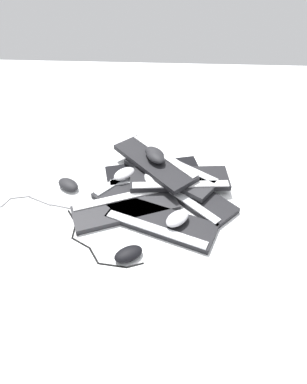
{
  "coord_description": "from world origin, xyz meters",
  "views": [
    {
      "loc": [
        0.02,
        -1.06,
        1.02
      ],
      "look_at": [
        -0.04,
        0.04,
        0.04
      ],
      "focal_mm": 32.0,
      "sensor_mm": 36.0,
      "label": 1
    }
  ],
  "objects_px": {
    "keyboard_2": "(139,180)",
    "keyboard_5": "(171,172)",
    "keyboard_1": "(153,173)",
    "keyboard_4": "(161,222)",
    "mouse_1": "(124,174)",
    "keyboard_6": "(179,179)",
    "mouse_2": "(128,254)",
    "mouse_6": "(68,185)",
    "mouse_4": "(156,157)",
    "mouse_7": "(137,145)",
    "mouse_3": "(177,218)",
    "keyboard_0": "(189,193)",
    "keyboard_3": "(125,208)",
    "mouse_5": "(151,177)",
    "keyboard_7": "(155,162)",
    "mouse_0": "(154,153)"
  },
  "relations": [
    {
      "from": "mouse_4",
      "to": "mouse_5",
      "type": "relative_size",
      "value": 1.0
    },
    {
      "from": "keyboard_5",
      "to": "mouse_5",
      "type": "bearing_deg",
      "value": -148.65
    },
    {
      "from": "keyboard_1",
      "to": "keyboard_6",
      "type": "relative_size",
      "value": 1.03
    },
    {
      "from": "keyboard_2",
      "to": "keyboard_5",
      "type": "height_order",
      "value": "keyboard_5"
    },
    {
      "from": "keyboard_1",
      "to": "keyboard_5",
      "type": "distance_m",
      "value": 0.09
    },
    {
      "from": "mouse_5",
      "to": "mouse_3",
      "type": "bearing_deg",
      "value": -159.82
    },
    {
      "from": "mouse_1",
      "to": "keyboard_7",
      "type": "bearing_deg",
      "value": 160.05
    },
    {
      "from": "mouse_0",
      "to": "mouse_1",
      "type": "distance_m",
      "value": 0.17
    },
    {
      "from": "keyboard_0",
      "to": "keyboard_3",
      "type": "distance_m",
      "value": 0.29
    },
    {
      "from": "keyboard_1",
      "to": "keyboard_3",
      "type": "xyz_separation_m",
      "value": [
        -0.11,
        -0.24,
        0.0
      ]
    },
    {
      "from": "keyboard_1",
      "to": "keyboard_2",
      "type": "xyz_separation_m",
      "value": [
        -0.07,
        -0.06,
        0.0
      ]
    },
    {
      "from": "keyboard_3",
      "to": "keyboard_4",
      "type": "bearing_deg",
      "value": -26.32
    },
    {
      "from": "keyboard_3",
      "to": "mouse_6",
      "type": "xyz_separation_m",
      "value": [
        -0.27,
        0.13,
        0.01
      ]
    },
    {
      "from": "keyboard_7",
      "to": "keyboard_2",
      "type": "bearing_deg",
      "value": -138.72
    },
    {
      "from": "keyboard_0",
      "to": "mouse_4",
      "type": "relative_size",
      "value": 3.8
    },
    {
      "from": "keyboard_5",
      "to": "mouse_4",
      "type": "relative_size",
      "value": 4.04
    },
    {
      "from": "keyboard_2",
      "to": "mouse_6",
      "type": "xyz_separation_m",
      "value": [
        -0.31,
        -0.06,
        0.01
      ]
    },
    {
      "from": "mouse_1",
      "to": "mouse_2",
      "type": "height_order",
      "value": "mouse_1"
    },
    {
      "from": "keyboard_6",
      "to": "keyboard_2",
      "type": "bearing_deg",
      "value": 173.28
    },
    {
      "from": "keyboard_6",
      "to": "mouse_2",
      "type": "bearing_deg",
      "value": -114.37
    },
    {
      "from": "keyboard_4",
      "to": "mouse_6",
      "type": "relative_size",
      "value": 4.22
    },
    {
      "from": "keyboard_5",
      "to": "mouse_0",
      "type": "distance_m",
      "value": 0.11
    },
    {
      "from": "keyboard_5",
      "to": "keyboard_6",
      "type": "distance_m",
      "value": 0.07
    },
    {
      "from": "mouse_4",
      "to": "mouse_7",
      "type": "bearing_deg",
      "value": 168.38
    },
    {
      "from": "keyboard_1",
      "to": "mouse_7",
      "type": "xyz_separation_m",
      "value": [
        -0.1,
        0.22,
        0.01
      ]
    },
    {
      "from": "keyboard_0",
      "to": "mouse_4",
      "type": "distance_m",
      "value": 0.22
    },
    {
      "from": "keyboard_3",
      "to": "mouse_2",
      "type": "distance_m",
      "value": 0.25
    },
    {
      "from": "keyboard_4",
      "to": "mouse_3",
      "type": "xyz_separation_m",
      "value": [
        0.06,
        -0.01,
        0.04
      ]
    },
    {
      "from": "mouse_4",
      "to": "mouse_5",
      "type": "distance_m",
      "value": 0.1
    },
    {
      "from": "keyboard_4",
      "to": "mouse_1",
      "type": "bearing_deg",
      "value": 124.33
    },
    {
      "from": "mouse_1",
      "to": "mouse_6",
      "type": "relative_size",
      "value": 1.0
    },
    {
      "from": "keyboard_1",
      "to": "keyboard_4",
      "type": "relative_size",
      "value": 1.0
    },
    {
      "from": "keyboard_3",
      "to": "mouse_7",
      "type": "relative_size",
      "value": 4.22
    },
    {
      "from": "keyboard_5",
      "to": "mouse_3",
      "type": "relative_size",
      "value": 4.04
    },
    {
      "from": "keyboard_3",
      "to": "mouse_3",
      "type": "height_order",
      "value": "mouse_3"
    },
    {
      "from": "keyboard_3",
      "to": "mouse_2",
      "type": "bearing_deg",
      "value": -80.73
    },
    {
      "from": "keyboard_3",
      "to": "mouse_4",
      "type": "height_order",
      "value": "mouse_4"
    },
    {
      "from": "mouse_5",
      "to": "keyboard_6",
      "type": "bearing_deg",
      "value": -94.62
    },
    {
      "from": "keyboard_5",
      "to": "keyboard_4",
      "type": "bearing_deg",
      "value": -96.57
    },
    {
      "from": "keyboard_2",
      "to": "keyboard_5",
      "type": "xyz_separation_m",
      "value": [
        0.15,
        0.03,
        0.03
      ]
    },
    {
      "from": "mouse_3",
      "to": "keyboard_4",
      "type": "bearing_deg",
      "value": 123.82
    },
    {
      "from": "keyboard_3",
      "to": "mouse_3",
      "type": "relative_size",
      "value": 4.22
    },
    {
      "from": "keyboard_1",
      "to": "mouse_6",
      "type": "height_order",
      "value": "mouse_6"
    },
    {
      "from": "mouse_4",
      "to": "mouse_7",
      "type": "distance_m",
      "value": 0.26
    },
    {
      "from": "mouse_2",
      "to": "mouse_6",
      "type": "xyz_separation_m",
      "value": [
        -0.31,
        0.38,
        0.0
      ]
    },
    {
      "from": "keyboard_0",
      "to": "mouse_6",
      "type": "bearing_deg",
      "value": 177.82
    },
    {
      "from": "keyboard_3",
      "to": "keyboard_7",
      "type": "relative_size",
      "value": 1.09
    },
    {
      "from": "mouse_2",
      "to": "keyboard_6",
      "type": "bearing_deg",
      "value": 33.35
    },
    {
      "from": "keyboard_4",
      "to": "mouse_2",
      "type": "xyz_separation_m",
      "value": [
        -0.11,
        -0.17,
        0.01
      ]
    },
    {
      "from": "mouse_1",
      "to": "mouse_3",
      "type": "bearing_deg",
      "value": 85.5
    }
  ]
}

